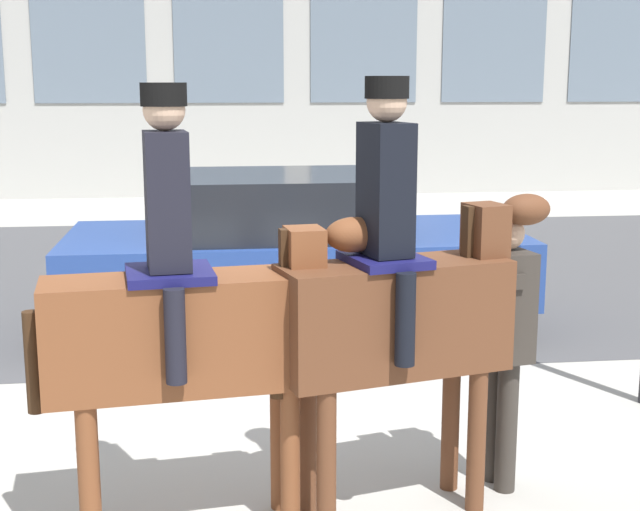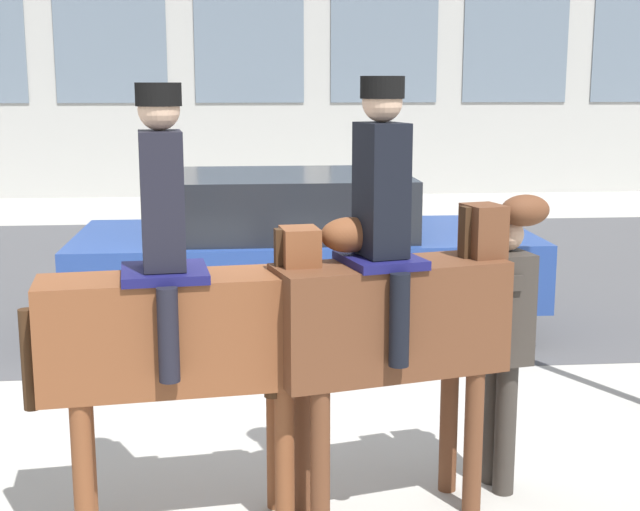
# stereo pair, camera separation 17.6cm
# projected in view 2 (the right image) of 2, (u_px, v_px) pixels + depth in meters

# --- Properties ---
(ground_plane) EXTENTS (80.00, 80.00, 0.00)m
(ground_plane) POSITION_uv_depth(u_px,v_px,m) (273.00, 393.00, 7.28)
(ground_plane) COLOR #9E9B93
(road_surface) EXTENTS (23.43, 8.50, 0.01)m
(road_surface) POSITION_uv_depth(u_px,v_px,m) (260.00, 271.00, 11.92)
(road_surface) COLOR #444447
(road_surface) RESTS_ON ground_plane
(mounted_horse_lead) EXTENTS (1.95, 0.65, 2.50)m
(mounted_horse_lead) POSITION_uv_depth(u_px,v_px,m) (186.00, 317.00, 4.85)
(mounted_horse_lead) COLOR brown
(mounted_horse_lead) RESTS_ON ground_plane
(mounted_horse_companion) EXTENTS (1.72, 0.75, 2.53)m
(mounted_horse_companion) POSITION_uv_depth(u_px,v_px,m) (395.00, 303.00, 5.03)
(mounted_horse_companion) COLOR #59331E
(mounted_horse_companion) RESTS_ON ground_plane
(pedestrian_bystander) EXTENTS (0.82, 0.55, 1.71)m
(pedestrian_bystander) POSITION_uv_depth(u_px,v_px,m) (501.00, 333.00, 5.39)
(pedestrian_bystander) COLOR #332D28
(pedestrian_bystander) RESTS_ON ground_plane
(street_car_near_lane) EXTENTS (4.53, 2.06, 1.60)m
(street_car_near_lane) POSITION_uv_depth(u_px,v_px,m) (302.00, 250.00, 9.00)
(street_car_near_lane) COLOR navy
(street_car_near_lane) RESTS_ON ground_plane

